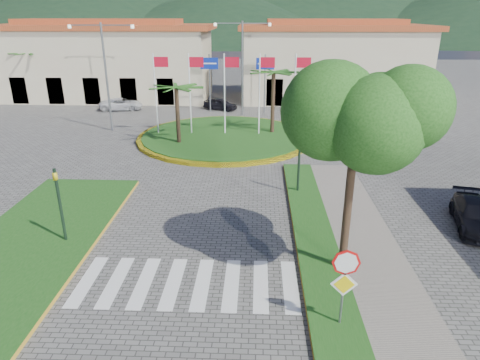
{
  "coord_description": "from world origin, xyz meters",
  "views": [
    {
      "loc": [
        2.41,
        -8.25,
        8.65
      ],
      "look_at": [
        1.72,
        8.0,
        2.26
      ],
      "focal_mm": 32.0,
      "sensor_mm": 36.0,
      "label": 1
    }
  ],
  "objects_px": {
    "car_dark_a": "(220,104)",
    "stop_sign": "(345,277)",
    "car_dark_b": "(310,108)",
    "car_side_right": "(476,215)",
    "deciduous_tree": "(356,131)",
    "roundabout_island": "(225,136)",
    "white_van": "(121,104)"
  },
  "relations": [
    {
      "from": "deciduous_tree",
      "to": "white_van",
      "type": "distance_m",
      "value": 31.33
    },
    {
      "from": "car_dark_a",
      "to": "car_side_right",
      "type": "bearing_deg",
      "value": -129.99
    },
    {
      "from": "car_dark_b",
      "to": "car_side_right",
      "type": "height_order",
      "value": "car_dark_b"
    },
    {
      "from": "white_van",
      "to": "car_dark_b",
      "type": "relative_size",
      "value": 1.0
    },
    {
      "from": "deciduous_tree",
      "to": "car_dark_b",
      "type": "xyz_separation_m",
      "value": [
        1.61,
        25.0,
        -4.52
      ]
    },
    {
      "from": "car_side_right",
      "to": "white_van",
      "type": "bearing_deg",
      "value": 147.55
    },
    {
      "from": "roundabout_island",
      "to": "car_side_right",
      "type": "relative_size",
      "value": 3.2
    },
    {
      "from": "roundabout_island",
      "to": "car_dark_a",
      "type": "bearing_deg",
      "value": 96.58
    },
    {
      "from": "car_side_right",
      "to": "roundabout_island",
      "type": "bearing_deg",
      "value": 144.64
    },
    {
      "from": "deciduous_tree",
      "to": "car_side_right",
      "type": "xyz_separation_m",
      "value": [
        6.29,
        3.6,
        -4.6
      ]
    },
    {
      "from": "roundabout_island",
      "to": "car_side_right",
      "type": "distance_m",
      "value": 17.85
    },
    {
      "from": "car_dark_a",
      "to": "car_dark_b",
      "type": "relative_size",
      "value": 0.81
    },
    {
      "from": "car_dark_b",
      "to": "white_van",
      "type": "bearing_deg",
      "value": 66.57
    },
    {
      "from": "roundabout_island",
      "to": "deciduous_tree",
      "type": "bearing_deg",
      "value": -72.09
    },
    {
      "from": "roundabout_island",
      "to": "car_dark_a",
      "type": "height_order",
      "value": "roundabout_island"
    },
    {
      "from": "roundabout_island",
      "to": "car_side_right",
      "type": "xyz_separation_m",
      "value": [
        11.78,
        -13.4,
        0.41
      ]
    },
    {
      "from": "car_dark_b",
      "to": "car_side_right",
      "type": "relative_size",
      "value": 1.0
    },
    {
      "from": "stop_sign",
      "to": "car_dark_b",
      "type": "xyz_separation_m",
      "value": [
        2.21,
        28.04,
        -1.14
      ]
    },
    {
      "from": "deciduous_tree",
      "to": "car_side_right",
      "type": "distance_m",
      "value": 8.58
    },
    {
      "from": "stop_sign",
      "to": "deciduous_tree",
      "type": "bearing_deg",
      "value": 78.82
    },
    {
      "from": "roundabout_island",
      "to": "car_dark_b",
      "type": "distance_m",
      "value": 10.71
    },
    {
      "from": "deciduous_tree",
      "to": "car_side_right",
      "type": "bearing_deg",
      "value": 29.79
    },
    {
      "from": "car_dark_a",
      "to": "car_dark_b",
      "type": "distance_m",
      "value": 8.5
    },
    {
      "from": "roundabout_island",
      "to": "deciduous_tree",
      "type": "relative_size",
      "value": 1.87
    },
    {
      "from": "deciduous_tree",
      "to": "stop_sign",
      "type": "bearing_deg",
      "value": -101.18
    },
    {
      "from": "car_dark_a",
      "to": "stop_sign",
      "type": "bearing_deg",
      "value": -147.55
    },
    {
      "from": "white_van",
      "to": "car_dark_a",
      "type": "xyz_separation_m",
      "value": [
        9.38,
        0.47,
        -0.0
      ]
    },
    {
      "from": "deciduous_tree",
      "to": "car_dark_a",
      "type": "distance_m",
      "value": 28.17
    },
    {
      "from": "roundabout_island",
      "to": "car_dark_a",
      "type": "xyz_separation_m",
      "value": [
        -1.15,
        9.99,
        0.38
      ]
    },
    {
      "from": "white_van",
      "to": "car_dark_b",
      "type": "xyz_separation_m",
      "value": [
        17.64,
        -1.52,
        0.1
      ]
    },
    {
      "from": "roundabout_island",
      "to": "deciduous_tree",
      "type": "distance_m",
      "value": 18.55
    },
    {
      "from": "stop_sign",
      "to": "car_dark_b",
      "type": "distance_m",
      "value": 28.15
    }
  ]
}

